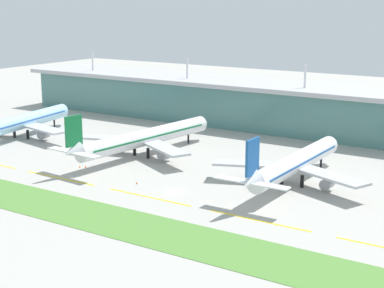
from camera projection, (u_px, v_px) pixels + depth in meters
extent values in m
plane|color=#A8A59E|center=(174.00, 192.00, 175.14)|extent=(600.00, 600.00, 0.00)
cube|color=slate|center=(309.00, 112.00, 251.60)|extent=(280.00, 28.00, 17.35)
cube|color=#B2B2B7|center=(310.00, 88.00, 249.43)|extent=(288.00, 34.00, 1.80)
cylinder|color=silver|center=(93.00, 61.00, 303.54)|extent=(0.90, 0.90, 9.00)
cylinder|color=silver|center=(187.00, 68.00, 273.59)|extent=(0.90, 0.90, 9.00)
cylinder|color=silver|center=(305.00, 77.00, 243.64)|extent=(0.90, 0.90, 9.00)
cylinder|color=#9ED1EA|center=(25.00, 121.00, 244.12)|extent=(14.84, 51.26, 5.80)
cone|color=#9ED1EA|center=(65.00, 110.00, 268.80)|extent=(6.14, 4.92, 5.51)
cube|color=#B7BABF|center=(44.00, 129.00, 235.89)|extent=(24.88, 11.52, 0.70)
cylinder|color=gray|center=(44.00, 135.00, 238.27)|extent=(3.95, 5.00, 3.20)
cylinder|color=black|center=(54.00, 124.00, 262.35)|extent=(0.70, 0.70, 3.60)
cylinder|color=black|center=(14.00, 133.00, 243.72)|extent=(1.10, 1.10, 3.60)
cylinder|color=black|center=(28.00, 135.00, 241.29)|extent=(1.10, 1.10, 3.60)
cube|color=#2D5BB7|center=(25.00, 120.00, 244.03)|extent=(13.97, 46.24, 0.60)
cylinder|color=silver|center=(147.00, 137.00, 215.08)|extent=(11.22, 61.97, 5.80)
cone|color=silver|center=(204.00, 123.00, 240.17)|extent=(5.84, 4.47, 5.51)
cone|color=silver|center=(72.00, 152.00, 188.97)|extent=(5.50, 7.04, 5.72)
cube|color=#146B38|center=(74.00, 131.00, 188.27)|extent=(1.26, 6.44, 9.50)
cube|color=silver|center=(62.00, 150.00, 192.72)|extent=(10.24, 4.07, 0.36)
cube|color=silver|center=(86.00, 155.00, 186.07)|extent=(10.24, 4.07, 0.36)
cube|color=#B7BABF|center=(114.00, 138.00, 219.26)|extent=(24.94, 13.50, 0.70)
cylinder|color=gray|center=(119.00, 146.00, 220.27)|extent=(3.58, 4.76, 3.20)
cube|color=#B7BABF|center=(165.00, 148.00, 204.75)|extent=(24.47, 16.97, 0.70)
cylinder|color=gray|center=(165.00, 155.00, 207.21)|extent=(3.58, 4.76, 3.20)
cylinder|color=black|center=(188.00, 139.00, 233.82)|extent=(0.70, 0.70, 3.60)
cylinder|color=black|center=(135.00, 150.00, 215.80)|extent=(1.10, 1.10, 3.60)
cylinder|color=black|center=(148.00, 153.00, 211.93)|extent=(1.10, 1.10, 3.60)
cube|color=#146B38|center=(147.00, 136.00, 214.99)|extent=(10.72, 55.83, 0.60)
cylinder|color=white|center=(297.00, 162.00, 182.00)|extent=(6.13, 53.01, 5.80)
cone|color=white|center=(331.00, 144.00, 205.28)|extent=(5.53, 4.03, 5.51)
cone|color=white|center=(250.00, 182.00, 157.63)|extent=(4.97, 6.66, 5.72)
cube|color=#19519E|center=(252.00, 157.00, 156.98)|extent=(0.74, 6.40, 9.50)
cube|color=white|center=(232.00, 179.00, 161.00)|extent=(10.02, 3.26, 0.36)
cube|color=white|center=(270.00, 186.00, 155.17)|extent=(10.02, 3.26, 0.36)
cube|color=#B7BABF|center=(253.00, 164.00, 185.04)|extent=(24.78, 15.42, 0.70)
cylinder|color=gray|center=(259.00, 172.00, 186.22)|extent=(3.23, 4.52, 3.20)
cube|color=#B7BABF|center=(330.00, 176.00, 172.33)|extent=(24.82, 15.17, 0.70)
cylinder|color=gray|center=(327.00, 184.00, 174.78)|extent=(3.23, 4.52, 3.20)
cylinder|color=black|center=(321.00, 163.00, 199.30)|extent=(0.70, 0.70, 3.60)
cylinder|color=black|center=(282.00, 178.00, 182.31)|extent=(1.10, 1.10, 3.60)
cylinder|color=black|center=(302.00, 181.00, 178.92)|extent=(1.10, 1.10, 3.60)
cube|color=#19519E|center=(297.00, 161.00, 181.91)|extent=(6.14, 47.71, 0.60)
cube|color=yellow|center=(60.00, 178.00, 188.56)|extent=(28.00, 0.70, 0.04)
cube|color=yellow|center=(149.00, 197.00, 170.38)|extent=(28.00, 0.70, 0.04)
cube|color=yellow|center=(259.00, 221.00, 152.20)|extent=(28.00, 0.70, 0.04)
cube|color=#518438|center=(110.00, 220.00, 152.60)|extent=(300.00, 18.00, 0.10)
cone|color=orange|center=(86.00, 167.00, 200.39)|extent=(0.56, 0.56, 0.70)
cone|color=orange|center=(80.00, 167.00, 200.25)|extent=(0.56, 0.56, 0.70)
cone|color=orange|center=(137.00, 183.00, 182.57)|extent=(0.56, 0.56, 0.70)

